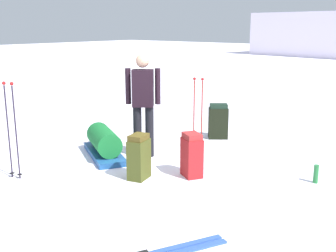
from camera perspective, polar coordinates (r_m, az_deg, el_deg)
name	(u,v)px	position (r m, az deg, el deg)	size (l,w,h in m)	color
ground_plane	(168,171)	(6.32, 0.00, -6.18)	(80.00, 80.00, 0.00)	white
skier_standing	(143,100)	(6.80, -3.43, 3.57)	(0.47, 0.38, 1.70)	black
backpack_large_dark	(192,155)	(6.02, 3.27, -4.04)	(0.39, 0.36, 0.65)	maroon
backpack_bright	(139,157)	(5.93, -4.01, -4.29)	(0.30, 0.37, 0.65)	#434A1B
backpack_small_spare	(218,122)	(8.08, 6.89, 0.61)	(0.43, 0.41, 0.68)	black
ski_poles_planted_near	(12,126)	(6.22, -20.63, 0.01)	(0.20, 0.11, 1.39)	black
ski_poles_planted_far	(198,110)	(7.23, 4.12, 2.18)	(0.21, 0.11, 1.28)	maroon
gear_sled	(104,143)	(7.02, -8.75, -2.38)	(1.37, 1.04, 0.49)	#1E4D8C
thermos_bottle	(316,174)	(6.17, 19.59, -6.21)	(0.07, 0.07, 0.26)	#237135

